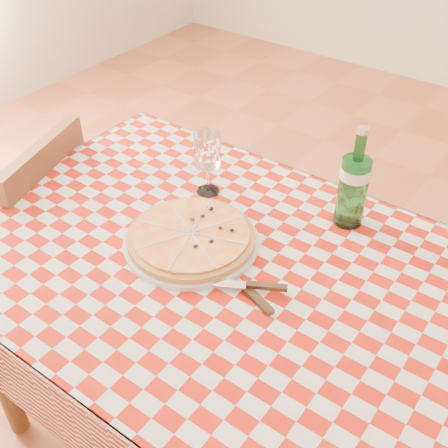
# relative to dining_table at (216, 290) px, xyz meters

# --- Properties ---
(dining_table) EXTENTS (1.20, 0.80, 0.75)m
(dining_table) POSITION_rel_dining_table_xyz_m (0.00, 0.00, 0.00)
(dining_table) COLOR brown
(dining_table) RESTS_ON ground
(tablecloth) EXTENTS (1.30, 0.90, 0.01)m
(tablecloth) POSITION_rel_dining_table_xyz_m (0.00, 0.00, 0.09)
(tablecloth) COLOR #A3160A
(tablecloth) RESTS_ON dining_table
(chair_far) EXTENTS (0.48, 0.48, 0.84)m
(chair_far) POSITION_rel_dining_table_xyz_m (-0.71, -0.01, -0.18)
(chair_far) COLOR brown
(chair_far) RESTS_ON ground
(pizza_plate) EXTENTS (0.41, 0.41, 0.04)m
(pizza_plate) POSITION_rel_dining_table_xyz_m (-0.08, 0.01, 0.12)
(pizza_plate) COLOR #C68442
(pizza_plate) RESTS_ON tablecloth
(water_bottle) EXTENTS (0.08, 0.08, 0.27)m
(water_bottle) POSITION_rel_dining_table_xyz_m (0.18, 0.31, 0.23)
(water_bottle) COLOR #186126
(water_bottle) RESTS_ON tablecloth
(wine_glass) EXTENTS (0.09, 0.09, 0.18)m
(wine_glass) POSITION_rel_dining_table_xyz_m (-0.18, 0.21, 0.19)
(wine_glass) COLOR white
(wine_glass) RESTS_ON tablecloth
(cutlery) EXTENTS (0.25, 0.22, 0.02)m
(cutlery) POSITION_rel_dining_table_xyz_m (0.11, -0.04, 0.11)
(cutlery) COLOR silver
(cutlery) RESTS_ON tablecloth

